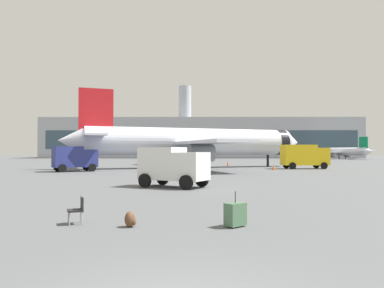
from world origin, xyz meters
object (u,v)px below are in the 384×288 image
(airplane_at_gate, at_px, (192,142))
(fuel_truck, at_px, (304,155))
(airplane_taxiing, at_px, (339,152))
(service_truck, at_px, (74,158))
(safety_cone_mid, at_px, (198,175))
(safety_cone_far, at_px, (274,167))
(rolling_suitcase, at_px, (235,214))
(cargo_van, at_px, (173,165))
(gate_chair, at_px, (78,209))
(safety_cone_near, at_px, (228,163))
(traveller_backpack, at_px, (130,219))

(airplane_at_gate, distance_m, fuel_truck, 15.33)
(airplane_taxiing, bearing_deg, service_truck, -129.88)
(safety_cone_mid, height_order, safety_cone_far, safety_cone_far)
(rolling_suitcase, bearing_deg, cargo_van, 102.01)
(airplane_taxiing, distance_m, fuel_truck, 67.88)
(service_truck, height_order, safety_cone_mid, service_truck)
(safety_cone_far, bearing_deg, fuel_truck, 30.82)
(safety_cone_mid, bearing_deg, fuel_truck, 50.51)
(safety_cone_far, distance_m, gate_chair, 37.46)
(airplane_taxiing, relative_size, fuel_truck, 3.18)
(cargo_van, relative_size, safety_cone_near, 6.50)
(service_truck, bearing_deg, safety_cone_near, 42.49)
(safety_cone_mid, bearing_deg, gate_chair, -101.35)
(cargo_van, relative_size, traveller_backpack, 10.04)
(airplane_taxiing, xyz_separation_m, service_truck, (-57.01, -68.25, -0.61))
(service_truck, bearing_deg, airplane_taxiing, 50.12)
(safety_cone_far, height_order, traveller_backpack, safety_cone_far)
(safety_cone_far, xyz_separation_m, gate_chair, (-13.71, -34.86, 0.15))
(gate_chair, bearing_deg, airplane_at_gate, 85.16)
(gate_chair, bearing_deg, traveller_backpack, -14.70)
(fuel_truck, relative_size, traveller_backpack, 12.88)
(traveller_backpack, bearing_deg, gate_chair, 165.30)
(airplane_taxiing, height_order, gate_chair, airplane_taxiing)
(service_truck, distance_m, fuel_truck, 29.28)
(airplane_at_gate, xyz_separation_m, airplane_taxiing, (43.41, 58.60, -1.44))
(safety_cone_near, bearing_deg, gate_chair, -100.68)
(fuel_truck, height_order, safety_cone_far, fuel_truck)
(fuel_truck, xyz_separation_m, gate_chair, (-18.36, -37.63, -1.27))
(airplane_taxiing, relative_size, safety_cone_far, 27.55)
(service_truck, bearing_deg, cargo_van, -56.21)
(airplane_at_gate, distance_m, airplane_taxiing, 72.94)
(safety_cone_mid, bearing_deg, traveller_backpack, -96.30)
(cargo_van, relative_size, safety_cone_mid, 7.85)
(airplane_taxiing, distance_m, cargo_van, 97.66)
(gate_chair, bearing_deg, safety_cone_near, 79.32)
(airplane_at_gate, bearing_deg, rolling_suitcase, -87.76)
(cargo_van, height_order, gate_chair, cargo_van)
(airplane_taxiing, height_order, safety_cone_near, airplane_taxiing)
(airplane_at_gate, height_order, safety_cone_far, airplane_at_gate)
(airplane_taxiing, bearing_deg, cargo_van, -117.12)
(cargo_van, distance_m, safety_cone_near, 37.05)
(safety_cone_near, distance_m, safety_cone_mid, 28.86)
(airplane_taxiing, xyz_separation_m, fuel_truck, (-28.50, -61.60, -0.45))
(airplane_taxiing, distance_m, traveller_backpack, 109.44)
(airplane_at_gate, xyz_separation_m, safety_cone_near, (5.74, 8.07, -3.29))
(safety_cone_near, xyz_separation_m, rolling_suitcase, (-4.14, -49.11, 0.02))
(airplane_at_gate, relative_size, gate_chair, 40.29)
(cargo_van, relative_size, safety_cone_far, 6.77)
(cargo_van, height_order, traveller_backpack, cargo_van)
(airplane_taxiing, height_order, rolling_suitcase, airplane_taxiing)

